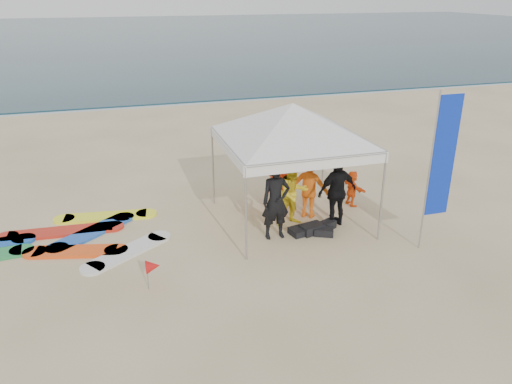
{
  "coord_description": "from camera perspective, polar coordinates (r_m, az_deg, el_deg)",
  "views": [
    {
      "loc": [
        -2.15,
        -7.57,
        5.57
      ],
      "look_at": [
        0.95,
        2.6,
        1.2
      ],
      "focal_mm": 35.0,
      "sensor_mm": 36.0,
      "label": 1
    }
  ],
  "objects": [
    {
      "name": "ground",
      "position": [
        9.64,
        -0.91,
        -12.95
      ],
      "size": [
        120.0,
        120.0,
        0.0
      ],
      "primitive_type": "plane",
      "color": "beige",
      "rests_on": "ground"
    },
    {
      "name": "person_yellow",
      "position": [
        12.4,
        4.26,
        -0.14
      ],
      "size": [
        0.9,
        0.75,
        1.68
      ],
      "primitive_type": "imported",
      "rotation": [
        0.0,
        0.0,
        0.14
      ],
      "color": "yellow",
      "rests_on": "ground"
    },
    {
      "name": "gear_pile",
      "position": [
        12.3,
        6.63,
        -4.26
      ],
      "size": [
        1.28,
        0.73,
        0.22
      ],
      "color": "black",
      "rests_on": "ground"
    },
    {
      "name": "feather_flag",
      "position": [
        11.52,
        20.47,
        3.6
      ],
      "size": [
        0.61,
        0.04,
        3.64
      ],
      "color": "#A5A5A8",
      "rests_on": "ground"
    },
    {
      "name": "person_black_b",
      "position": [
        12.46,
        9.25,
        0.07
      ],
      "size": [
        1.12,
        0.59,
        1.82
      ],
      "primitive_type": "imported",
      "rotation": [
        0.0,
        0.0,
        3.29
      ],
      "color": "black",
      "rests_on": "ground"
    },
    {
      "name": "surfboard_spread",
      "position": [
        12.73,
        -21.4,
        -5.1
      ],
      "size": [
        5.31,
        3.25,
        0.07
      ],
      "color": "silver",
      "rests_on": "ground"
    },
    {
      "name": "canopy_tent",
      "position": [
        11.97,
        4.24,
        10.05
      ],
      "size": [
        4.62,
        4.62,
        3.48
      ],
      "color": "#A5A5A8",
      "rests_on": "ground"
    },
    {
      "name": "person_black_a",
      "position": [
        11.68,
        2.27,
        -1.07
      ],
      "size": [
        0.68,
        0.45,
        1.86
      ],
      "primitive_type": "imported",
      "rotation": [
        0.0,
        0.0,
        0.01
      ],
      "color": "black",
      "rests_on": "ground"
    },
    {
      "name": "ocean",
      "position": [
        67.83,
        -15.79,
        16.89
      ],
      "size": [
        160.0,
        84.0,
        0.08
      ],
      "primitive_type": "cube",
      "color": "#0C2633",
      "rests_on": "ground"
    },
    {
      "name": "person_orange_a",
      "position": [
        12.87,
        6.15,
        0.82
      ],
      "size": [
        1.3,
        1.2,
        1.75
      ],
      "primitive_type": "imported",
      "rotation": [
        0.0,
        0.0,
        2.49
      ],
      "color": "orange",
      "rests_on": "ground"
    },
    {
      "name": "person_seated",
      "position": [
        13.85,
        10.91,
        0.43
      ],
      "size": [
        0.41,
        0.95,
        0.99
      ],
      "primitive_type": "imported",
      "rotation": [
        0.0,
        0.0,
        1.7
      ],
      "color": "#FE5E16",
      "rests_on": "ground"
    },
    {
      "name": "person_orange_b",
      "position": [
        13.26,
        2.68,
        1.21
      ],
      "size": [
        0.92,
        0.81,
        1.59
      ],
      "primitive_type": "imported",
      "rotation": [
        0.0,
        0.0,
        3.64
      ],
      "color": "red",
      "rests_on": "ground"
    },
    {
      "name": "marker_pennant",
      "position": [
        10.1,
        -11.71,
        -8.33
      ],
      "size": [
        0.28,
        0.28,
        0.64
      ],
      "color": "#A5A5A8",
      "rests_on": "ground"
    },
    {
      "name": "shoreline_foam",
      "position": [
        26.45,
        -12.09,
        9.71
      ],
      "size": [
        160.0,
        1.2,
        0.01
      ],
      "primitive_type": "cube",
      "color": "silver",
      "rests_on": "ground"
    }
  ]
}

